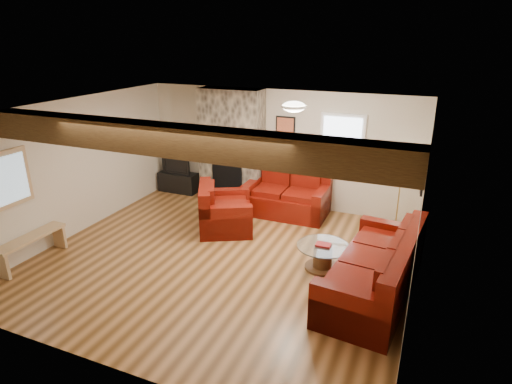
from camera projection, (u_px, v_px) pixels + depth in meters
The scene contains 17 objects.
room at pixel (220, 189), 6.79m from camera, with size 8.00×8.00×8.00m.
oak_beam at pixel (172, 140), 5.35m from camera, with size 6.00×0.36×0.38m, color #321F0F.
chimney_breast at pixel (232, 148), 9.32m from camera, with size 1.40×0.67×2.50m.
back_window at pixel (342, 141), 8.55m from camera, with size 0.90×0.08×1.10m, color white, non-canonical shape.
hatch_window at pixel (1, 182), 6.50m from camera, with size 0.08×1.00×0.90m, color tan, non-canonical shape.
ceiling_dome at pixel (294, 108), 6.84m from camera, with size 0.40×0.40×0.18m, color #EBE4C8, non-canonical shape.
artwork_back at pixel (285, 129), 8.93m from camera, with size 0.42×0.06×0.52m, color black, non-canonical shape.
artwork_right at pixel (423, 175), 5.81m from camera, with size 0.06×0.55×0.42m, color black, non-canonical shape.
sofa_three at pixel (374, 265), 6.09m from camera, with size 2.43×1.01×0.94m, color #4B0B05, non-canonical shape.
loveseat at pixel (287, 194), 8.87m from camera, with size 1.69×0.97×0.90m, color #4B0B05, non-canonical shape.
armchair_red at pixel (225, 207), 8.17m from camera, with size 1.10×0.97×0.89m, color #4B0B05, non-canonical shape.
coffee_table at pixel (323, 257), 6.84m from camera, with size 0.84×0.84×0.44m.
tv_cabinet at pixel (179, 182), 10.22m from camera, with size 0.93×0.37×0.47m, color black.
television at pixel (177, 164), 10.07m from camera, with size 0.73×0.10×0.42m, color black.
floor_lamp at pixel (403, 164), 8.08m from camera, with size 0.37×0.37×1.46m.
pine_bench at pixel (32, 249), 7.04m from camera, with size 0.29×1.22×0.46m, color tan, non-canonical shape.
coal_bucket at pixel (222, 206), 9.00m from camera, with size 0.34×0.34×0.32m, color slate, non-canonical shape.
Camera 1 is at (2.99, -5.68, 3.55)m, focal length 30.00 mm.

